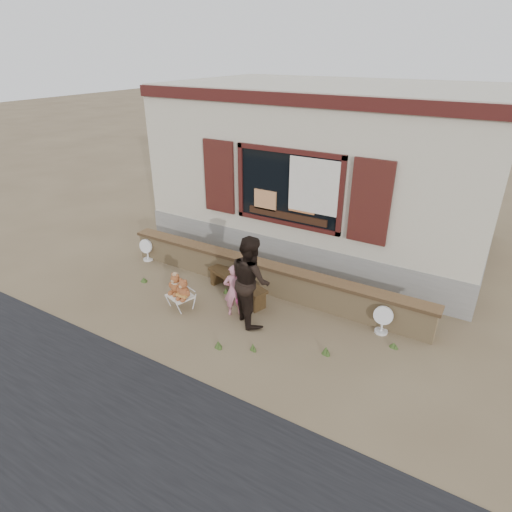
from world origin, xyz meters
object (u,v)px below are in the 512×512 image
Objects in this scene: teddy_bear_left at (176,283)px; child at (234,290)px; adult at (250,280)px; bench at (237,283)px; teddy_bear_right at (184,288)px; folding_chair at (181,296)px.

teddy_bear_left is 0.42× the size of child.
teddy_bear_left is at bearing -22.44° from child.
teddy_bear_left is 1.64m from adult.
bench is 3.73× the size of teddy_bear_right.
child is at bearing -42.40° from bench.
bench is 0.94× the size of adult.
child reaches higher than folding_chair.
teddy_bear_right is 0.41× the size of child.
bench reaches higher than folding_chair.
folding_chair is at bearing 0.00° from teddy_bear_left.
teddy_bear_right is at bearing 0.00° from teddy_bear_left.
teddy_bear_left reaches higher than teddy_bear_right.
child is at bearing 36.03° from folding_chair.
teddy_bear_left reaches higher than folding_chair.
child reaches higher than teddy_bear_left.
bench is 1.28m from teddy_bear_left.
adult reaches higher than bench.
bench is at bearing -98.80° from child.
adult is (0.71, -0.61, 0.58)m from bench.
folding_chair is at bearing -107.85° from bench.
adult is (0.38, -0.01, 0.34)m from child.
adult is at bearing -21.57° from bench.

